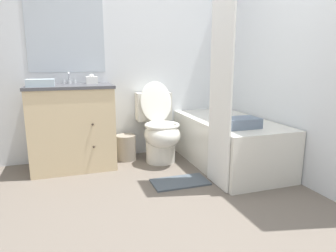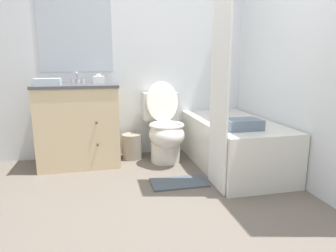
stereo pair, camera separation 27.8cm
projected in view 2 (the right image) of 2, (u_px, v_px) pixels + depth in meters
The scene contains 13 objects.
ground_plane at pixel (182, 220), 2.16m from camera, with size 14.00×14.00×0.00m, color #6B6056.
wall_back at pixel (144, 50), 3.51m from camera, with size 8.00×0.06×2.50m.
wall_right at pixel (281, 48), 2.96m from camera, with size 0.05×2.67×2.50m.
vanity_cabinet at pixel (79, 124), 3.24m from camera, with size 0.86×0.56×0.88m.
sink_faucet at pixel (78, 80), 3.32m from camera, with size 0.14×0.12×0.12m.
toilet at pixel (165, 131), 3.37m from camera, with size 0.41×0.68×0.90m.
bathtub at pixel (233, 144), 3.20m from camera, with size 0.73×1.43×0.51m.
shower_curtain at pixel (220, 74), 2.49m from camera, with size 0.02×0.38×2.02m.
wastebasket at pixel (132, 146), 3.50m from camera, with size 0.23×0.23×0.29m.
tissue_box at pixel (99, 79), 3.31m from camera, with size 0.12×0.12×0.10m.
hand_towel_folded at pixel (48, 82), 2.95m from camera, with size 0.25×0.14×0.07m.
bath_towel_folded at pixel (243, 124), 2.73m from camera, with size 0.33×0.22×0.10m.
bath_mat at pixel (179, 182), 2.80m from camera, with size 0.52×0.29×0.02m.
Camera 2 is at (-0.54, -1.90, 1.12)m, focal length 32.00 mm.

